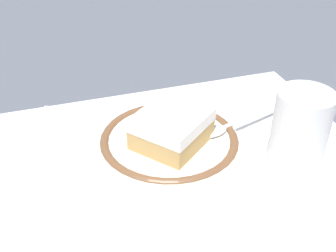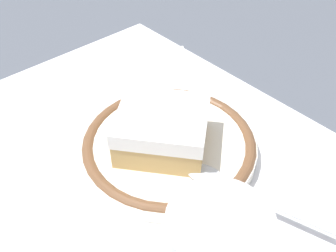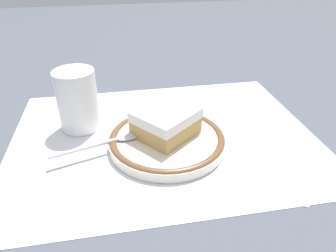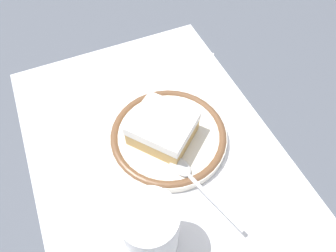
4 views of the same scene
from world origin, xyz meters
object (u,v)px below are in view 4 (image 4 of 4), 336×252
Objects in this scene: cake_slice at (163,128)px; cup at (151,231)px; napkin at (183,72)px; plate at (168,135)px; spoon at (192,178)px.

cup reaches higher than cake_slice.
cake_slice is 0.94× the size of napkin.
plate is at bearing -34.14° from napkin.
cake_slice reaches higher than spoon.
cake_slice is 0.85× the size of spoon.
cake_slice is at bearing 152.01° from cup.
napkin is (-0.12, 0.09, -0.04)m from cake_slice.
plate is 1.56× the size of cake_slice.
cake_slice is at bearing -82.68° from plate.
cup is 0.82× the size of napkin.
plate is at bearing 97.32° from cake_slice.
spoon is (0.08, 0.01, -0.02)m from cake_slice.
spoon is at bearing -22.02° from napkin.
plate is 0.17m from cup.
spoon is 1.11× the size of napkin.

